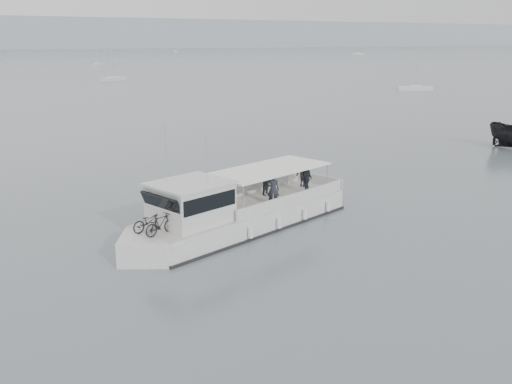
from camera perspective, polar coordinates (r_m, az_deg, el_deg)
ground at (r=27.24m, az=3.41°, el=-2.77°), size 1400.00×1400.00×0.00m
tour_boat at (r=25.14m, az=-2.71°, el=-2.25°), size 12.29×6.16×5.20m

